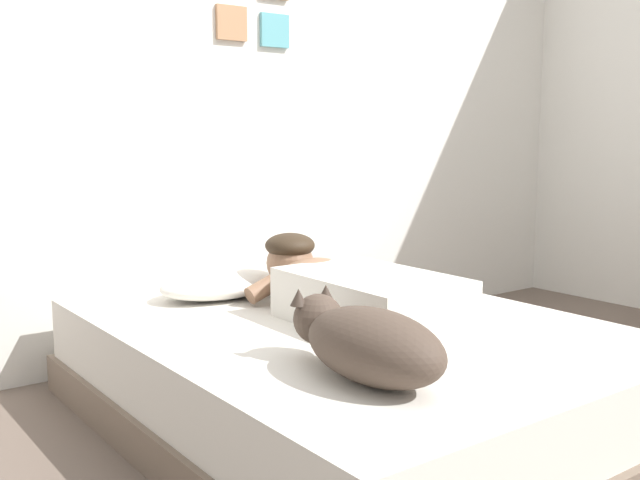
% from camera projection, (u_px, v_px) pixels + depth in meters
% --- Properties ---
extents(ground_plane, '(12.91, 12.91, 0.00)m').
position_uv_depth(ground_plane, '(491.00, 441.00, 2.53)').
color(ground_plane, '#66564C').
extents(back_wall, '(4.45, 0.12, 2.50)m').
position_uv_depth(back_wall, '(247.00, 91.00, 3.61)').
color(back_wall, silver).
rests_on(back_wall, ground).
extents(bed, '(1.53, 2.03, 0.38)m').
position_uv_depth(bed, '(348.00, 374.00, 2.66)').
color(bed, '#726051').
rests_on(bed, ground).
extents(pillow, '(0.52, 0.32, 0.11)m').
position_uv_depth(pillow, '(221.00, 284.00, 3.01)').
color(pillow, white).
rests_on(pillow, bed).
extents(person_lying, '(0.43, 0.92, 0.27)m').
position_uv_depth(person_lying, '(346.00, 288.00, 2.68)').
color(person_lying, silver).
rests_on(person_lying, bed).
extents(dog, '(0.26, 0.57, 0.21)m').
position_uv_depth(dog, '(366.00, 342.00, 2.00)').
color(dog, '#4C3D33').
rests_on(dog, bed).
extents(coffee_cup, '(0.12, 0.09, 0.07)m').
position_uv_depth(coffee_cup, '(321.00, 288.00, 3.02)').
color(coffee_cup, teal).
rests_on(coffee_cup, bed).
extents(cell_phone, '(0.07, 0.14, 0.01)m').
position_uv_depth(cell_phone, '(448.00, 326.00, 2.56)').
color(cell_phone, black).
rests_on(cell_phone, bed).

